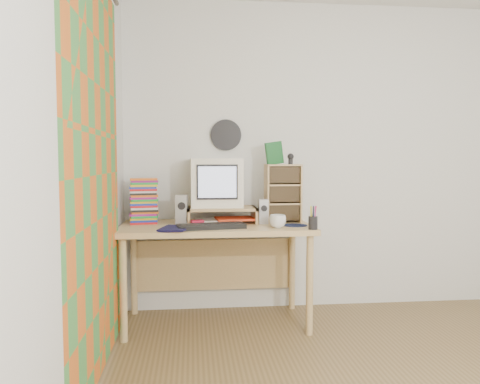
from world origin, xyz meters
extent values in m
plane|color=white|center=(0.00, 1.75, 1.25)|extent=(3.50, 0.00, 3.50)
plane|color=white|center=(-1.75, 0.00, 1.25)|extent=(0.00, 3.50, 3.50)
plane|color=#CA5C1C|center=(-1.71, 0.48, 1.15)|extent=(0.00, 2.20, 2.20)
cylinder|color=black|center=(-0.93, 1.73, 1.43)|extent=(0.25, 0.02, 0.25)
cube|color=#DAAF75|center=(-1.03, 1.38, 0.73)|extent=(1.40, 0.70, 0.04)
cube|color=#DAAF75|center=(-1.03, 1.71, 0.38)|extent=(1.33, 0.02, 0.41)
cylinder|color=#DAAF75|center=(-1.67, 1.09, 0.35)|extent=(0.05, 0.05, 0.71)
cylinder|color=#DAAF75|center=(-0.39, 1.09, 0.35)|extent=(0.05, 0.05, 0.71)
cylinder|color=#DAAF75|center=(-1.67, 1.67, 0.35)|extent=(0.05, 0.05, 0.71)
cylinder|color=#DAAF75|center=(-0.39, 1.67, 0.35)|extent=(0.05, 0.05, 0.71)
cube|color=tan|center=(-1.23, 1.48, 0.81)|extent=(0.02, 0.30, 0.12)
cube|color=tan|center=(-0.73, 1.48, 0.81)|extent=(0.02, 0.30, 0.12)
cube|color=tan|center=(-0.98, 1.48, 0.86)|extent=(0.52, 0.30, 0.02)
cube|color=white|center=(-1.02, 1.53, 1.06)|extent=(0.39, 0.39, 0.37)
cube|color=#AAAAAF|center=(-1.28, 1.40, 0.86)|extent=(0.09, 0.09, 0.22)
cube|color=#AAAAAF|center=(-0.67, 1.40, 0.84)|extent=(0.07, 0.07, 0.18)
cube|color=black|center=(-1.07, 1.19, 0.77)|extent=(0.49, 0.24, 0.03)
cube|color=tan|center=(-0.51, 1.47, 0.97)|extent=(0.27, 0.16, 0.45)
imported|color=silver|center=(-0.61, 1.17, 0.80)|extent=(0.15, 0.15, 0.09)
imported|color=#100E34|center=(-1.41, 1.17, 0.77)|extent=(0.26, 0.22, 0.05)
cylinder|color=black|center=(-0.46, 1.28, 0.75)|extent=(0.20, 0.20, 0.00)
cube|color=red|center=(-1.17, 1.30, 0.77)|extent=(0.10, 0.08, 0.04)
cube|color=#185726|center=(-0.58, 1.47, 1.28)|extent=(0.14, 0.06, 0.17)
camera|label=1|loc=(-1.20, -2.06, 1.23)|focal=35.00mm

